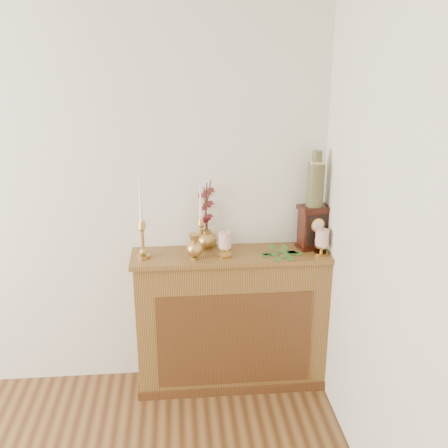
{
  "coord_description": "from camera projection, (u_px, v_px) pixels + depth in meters",
  "views": [
    {
      "loc": [
        1.08,
        -0.88,
        2.15
      ],
      "look_at": [
        1.35,
        2.05,
        1.14
      ],
      "focal_mm": 42.0,
      "sensor_mm": 36.0,
      "label": 1
    }
  ],
  "objects": [
    {
      "name": "console_shelf",
      "position": [
        232.0,
        323.0,
        3.39
      ],
      "size": [
        1.24,
        0.34,
        0.93
      ],
      "color": "olive",
      "rests_on": "ground"
    },
    {
      "name": "candlestick_center",
      "position": [
        201.0,
        229.0,
        3.24
      ],
      "size": [
        0.07,
        0.07,
        0.42
      ],
      "rotation": [
        0.0,
        0.0,
        0.23
      ],
      "color": "tan",
      "rests_on": "console_shelf"
    },
    {
      "name": "ceramic_vase",
      "position": [
        316.0,
        182.0,
        3.17
      ],
      "size": [
        0.11,
        0.11,
        0.34
      ],
      "rotation": [
        0.0,
        0.0,
        0.2
      ],
      "color": "#193226",
      "rests_on": "mantel_clock"
    },
    {
      "name": "bud_vase",
      "position": [
        194.0,
        247.0,
        3.11
      ],
      "size": [
        0.1,
        0.1,
        0.16
      ],
      "rotation": [
        0.0,
        0.0,
        -0.2
      ],
      "color": "tan",
      "rests_on": "console_shelf"
    },
    {
      "name": "ivy_garland",
      "position": [
        298.0,
        253.0,
        3.2
      ],
      "size": [
        0.48,
        0.21,
        0.08
      ],
      "rotation": [
        0.0,
        0.0,
        -0.42
      ],
      "color": "#336827",
      "rests_on": "console_shelf"
    },
    {
      "name": "candlestick_left",
      "position": [
        142.0,
        233.0,
        3.1
      ],
      "size": [
        0.08,
        0.08,
        0.49
      ],
      "rotation": [
        0.0,
        0.0,
        0.22
      ],
      "color": "tan",
      "rests_on": "console_shelf"
    },
    {
      "name": "ginger_jar",
      "position": [
        207.0,
        216.0,
        3.26
      ],
      "size": [
        0.19,
        0.2,
        0.45
      ],
      "rotation": [
        0.0,
        0.0,
        0.04
      ],
      "color": "tan",
      "rests_on": "console_shelf"
    },
    {
      "name": "pillar_candle_left",
      "position": [
        225.0,
        243.0,
        3.14
      ],
      "size": [
        0.09,
        0.09,
        0.17
      ],
      "rotation": [
        0.0,
        0.0,
        -0.08
      ],
      "color": "#BD9242",
      "rests_on": "console_shelf"
    },
    {
      "name": "mantel_clock",
      "position": [
        313.0,
        227.0,
        3.27
      ],
      "size": [
        0.21,
        0.16,
        0.28
      ],
      "rotation": [
        0.0,
        0.0,
        0.2
      ],
      "color": "black",
      "rests_on": "console_shelf"
    },
    {
      "name": "pillar_candle_right",
      "position": [
        322.0,
        241.0,
        3.18
      ],
      "size": [
        0.09,
        0.09,
        0.17
      ],
      "rotation": [
        0.0,
        0.0,
        0.35
      ],
      "color": "#BD9242",
      "rests_on": "console_shelf"
    }
  ]
}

